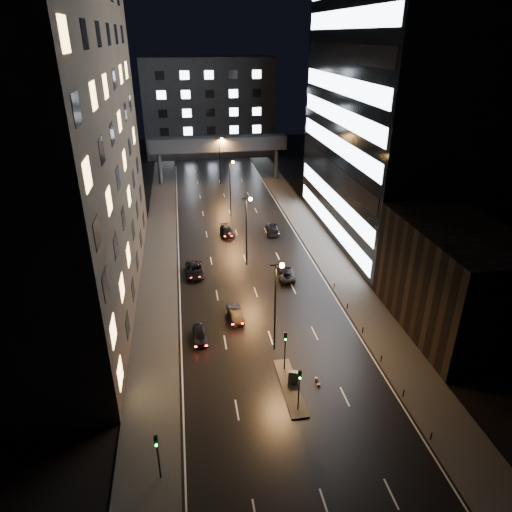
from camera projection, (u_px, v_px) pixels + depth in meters
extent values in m
plane|color=black|center=(236.00, 232.00, 76.65)|extent=(160.00, 160.00, 0.00)
cube|color=#383533|center=(160.00, 250.00, 70.34)|extent=(5.00, 110.00, 0.15)
cube|color=#383533|center=(317.00, 239.00, 74.02)|extent=(5.00, 110.00, 0.15)
cube|color=#2D2319|center=(49.00, 135.00, 50.39)|extent=(15.00, 48.00, 40.00)
cube|color=black|center=(454.00, 280.00, 49.47)|extent=(10.00, 18.00, 12.00)
cube|color=black|center=(406.00, 91.00, 66.93)|extent=(20.00, 36.00, 45.00)
cube|color=#333335|center=(208.00, 107.00, 122.63)|extent=(34.00, 14.00, 25.00)
cube|color=#333335|center=(218.00, 144.00, 99.54)|extent=(30.00, 3.00, 3.00)
cylinder|color=#333335|center=(160.00, 169.00, 99.81)|extent=(0.80, 0.80, 7.00)
cylinder|color=#333335|center=(276.00, 164.00, 103.64)|extent=(0.80, 0.80, 7.00)
cube|color=#383533|center=(290.00, 387.00, 42.95)|extent=(1.60, 8.00, 0.15)
cylinder|color=black|center=(285.00, 355.00, 44.37)|extent=(0.12, 0.12, 3.50)
cube|color=black|center=(285.00, 336.00, 43.41)|extent=(0.28, 0.22, 0.90)
sphere|color=#0CFF33|center=(286.00, 340.00, 43.40)|extent=(0.18, 0.18, 0.18)
cylinder|color=black|center=(299.00, 394.00, 39.49)|extent=(0.12, 0.12, 3.50)
cube|color=black|center=(300.00, 374.00, 38.53)|extent=(0.28, 0.22, 0.90)
sphere|color=#0CFF33|center=(300.00, 378.00, 38.53)|extent=(0.18, 0.18, 0.18)
cylinder|color=black|center=(159.00, 463.00, 33.38)|extent=(0.12, 0.12, 3.50)
cube|color=black|center=(156.00, 441.00, 32.42)|extent=(0.28, 0.22, 0.90)
sphere|color=#0CFF33|center=(156.00, 445.00, 32.42)|extent=(0.18, 0.18, 0.18)
cylinder|color=black|center=(431.00, 437.00, 37.15)|extent=(0.12, 0.12, 0.90)
cylinder|color=black|center=(403.00, 394.00, 41.58)|extent=(0.12, 0.12, 0.90)
cylinder|color=black|center=(381.00, 359.00, 46.02)|extent=(0.12, 0.12, 0.90)
cylinder|color=black|center=(363.00, 331.00, 50.45)|extent=(0.12, 0.12, 0.90)
cylinder|color=black|center=(347.00, 307.00, 54.89)|extent=(0.12, 0.12, 0.90)
cylinder|color=black|center=(334.00, 286.00, 59.32)|extent=(0.12, 0.12, 0.90)
cylinder|color=black|center=(275.00, 309.00, 46.07)|extent=(0.18, 0.18, 10.00)
cylinder|color=black|center=(276.00, 265.00, 43.89)|extent=(1.20, 0.12, 0.12)
sphere|color=#FF9E38|center=(282.00, 265.00, 44.02)|extent=(0.50, 0.50, 0.50)
cylinder|color=black|center=(246.00, 233.00, 63.81)|extent=(0.18, 0.18, 10.00)
cylinder|color=black|center=(246.00, 199.00, 61.63)|extent=(1.20, 0.12, 0.12)
sphere|color=#FF9E38|center=(250.00, 199.00, 61.76)|extent=(0.50, 0.50, 0.50)
cylinder|color=black|center=(230.00, 190.00, 81.56)|extent=(0.18, 0.18, 10.00)
cylinder|color=black|center=(230.00, 162.00, 79.37)|extent=(1.20, 0.12, 0.12)
sphere|color=#FF9E38|center=(233.00, 162.00, 79.50)|extent=(0.50, 0.50, 0.50)
cylinder|color=black|center=(220.00, 162.00, 99.30)|extent=(0.18, 0.18, 10.00)
cylinder|color=black|center=(219.00, 139.00, 97.11)|extent=(1.20, 0.12, 0.12)
sphere|color=#FF9E38|center=(222.00, 139.00, 97.24)|extent=(0.50, 0.50, 0.50)
imported|color=black|center=(200.00, 335.00, 49.40)|extent=(1.64, 3.89, 1.31)
imported|color=black|center=(235.00, 314.00, 53.08)|extent=(1.76, 4.08, 1.31)
imported|color=black|center=(195.00, 270.00, 62.84)|extent=(2.53, 5.19, 1.42)
imported|color=black|center=(227.00, 231.00, 75.38)|extent=(2.35, 4.74, 1.32)
imported|color=black|center=(286.00, 274.00, 62.04)|extent=(2.59, 4.90, 1.31)
imported|color=black|center=(272.00, 229.00, 76.17)|extent=(2.64, 5.36, 1.50)
cube|color=#4C4C4E|center=(293.00, 377.00, 43.07)|extent=(1.01, 0.71, 1.34)
cone|color=#FF500D|center=(316.00, 378.00, 43.71)|extent=(0.46, 0.46, 0.57)
cone|color=#E5420C|center=(319.00, 385.00, 43.01)|extent=(0.43, 0.43, 0.47)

